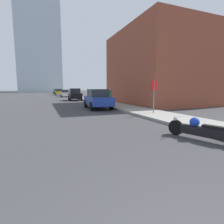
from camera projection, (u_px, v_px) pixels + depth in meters
sidewalk at (75, 96)px, 39.94m from camera, size 2.58×240.00×0.15m
brick_storefront at (163, 69)px, 20.64m from camera, size 10.18×11.33×8.20m
distant_tower at (38, 21)px, 91.20m from camera, size 20.93×20.93×73.63m
motorcycle at (202, 130)px, 5.87m from camera, size 1.04×2.44×0.76m
parked_car_blue at (98, 99)px, 15.21m from camera, size 1.99×4.16×1.71m
parked_car_black at (75, 95)px, 26.32m from camera, size 1.96×3.99×1.80m
parked_car_white at (65, 93)px, 38.04m from camera, size 1.95×4.22×1.58m
parked_car_yellow at (59, 92)px, 48.48m from camera, size 1.95×4.36×1.74m
parked_car_green at (57, 91)px, 60.07m from camera, size 2.18×4.36×1.71m
stop_sign at (154, 91)px, 11.53m from camera, size 0.57×0.26×2.11m
pedestrian at (110, 96)px, 17.87m from camera, size 0.36×0.23×1.62m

